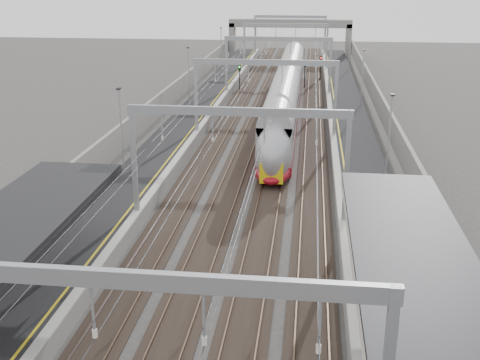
% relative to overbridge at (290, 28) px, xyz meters
% --- Properties ---
extents(platform_left, '(4.00, 120.00, 1.00)m').
position_rel_overbridge_xyz_m(platform_left, '(-8.00, -55.00, -4.81)').
color(platform_left, black).
rests_on(platform_left, ground).
extents(platform_right, '(4.00, 120.00, 1.00)m').
position_rel_overbridge_xyz_m(platform_right, '(8.00, -55.00, -4.81)').
color(platform_right, black).
rests_on(platform_right, ground).
extents(tracks, '(11.40, 140.00, 0.20)m').
position_rel_overbridge_xyz_m(tracks, '(0.00, -55.00, -5.26)').
color(tracks, black).
rests_on(tracks, ground).
extents(overhead_line, '(13.00, 140.00, 6.60)m').
position_rel_overbridge_xyz_m(overhead_line, '(0.00, -48.38, 0.83)').
color(overhead_line, '#919399').
rests_on(overhead_line, platform_left).
extents(canopy_right, '(4.40, 30.00, 4.24)m').
position_rel_overbridge_xyz_m(canopy_right, '(8.03, -97.01, -0.22)').
color(canopy_right, black).
rests_on(canopy_right, platform_right).
extents(overbridge, '(22.00, 2.20, 6.90)m').
position_rel_overbridge_xyz_m(overbridge, '(0.00, 0.00, 0.00)').
color(overbridge, slate).
rests_on(overbridge, ground).
extents(wall_left, '(0.30, 120.00, 3.20)m').
position_rel_overbridge_xyz_m(wall_left, '(-11.20, -55.00, -3.71)').
color(wall_left, slate).
rests_on(wall_left, ground).
extents(wall_right, '(0.30, 120.00, 3.20)m').
position_rel_overbridge_xyz_m(wall_right, '(11.20, -55.00, -3.71)').
color(wall_right, slate).
rests_on(wall_right, ground).
extents(train, '(2.71, 49.38, 4.29)m').
position_rel_overbridge_xyz_m(train, '(1.50, -47.91, -3.21)').
color(train, maroon).
rests_on(train, ground).
extents(bench, '(1.19, 2.00, 1.01)m').
position_rel_overbridge_xyz_m(bench, '(9.35, -86.29, -3.70)').
color(bench, black).
rests_on(bench, platform_right).
extents(signal_green, '(0.32, 0.32, 3.48)m').
position_rel_overbridge_xyz_m(signal_green, '(-5.20, -33.39, -2.89)').
color(signal_green, black).
rests_on(signal_green, ground).
extents(signal_red_near, '(0.32, 0.32, 3.48)m').
position_rel_overbridge_xyz_m(signal_red_near, '(3.20, -29.26, -2.89)').
color(signal_red_near, black).
rests_on(signal_red_near, ground).
extents(signal_red_far, '(0.32, 0.32, 3.48)m').
position_rel_overbridge_xyz_m(signal_red_far, '(5.40, -23.49, -2.89)').
color(signal_red_far, black).
rests_on(signal_red_far, ground).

